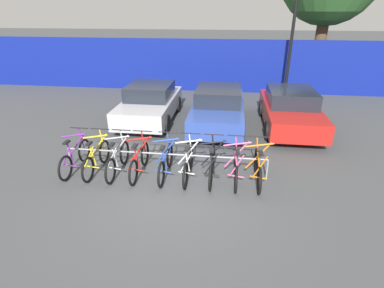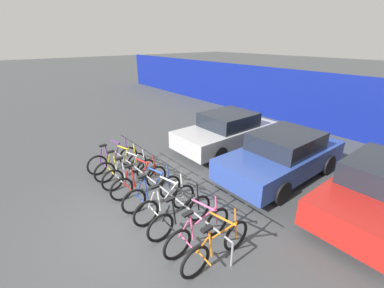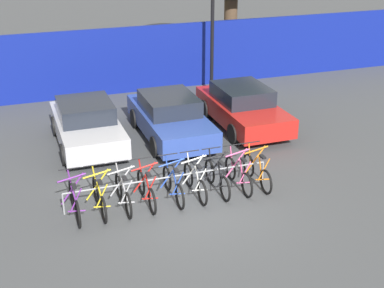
{
  "view_description": "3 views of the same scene",
  "coord_description": "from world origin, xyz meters",
  "px_view_note": "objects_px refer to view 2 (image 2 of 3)",
  "views": [
    {
      "loc": [
        1.19,
        -6.12,
        3.98
      ],
      "look_at": [
        0.28,
        0.9,
        0.77
      ],
      "focal_mm": 28.0,
      "sensor_mm": 36.0,
      "label": 1
    },
    {
      "loc": [
        4.57,
        -2.16,
        3.97
      ],
      "look_at": [
        -1.27,
        2.54,
        0.88
      ],
      "focal_mm": 24.0,
      "sensor_mm": 36.0,
      "label": 2
    },
    {
      "loc": [
        -3.87,
        -10.82,
        6.66
      ],
      "look_at": [
        0.36,
        1.11,
        1.17
      ],
      "focal_mm": 50.0,
      "sensor_mm": 36.0,
      "label": 3
    }
  ],
  "objects_px": {
    "bicycle_black": "(181,216)",
    "bicycle_pink": "(199,231)",
    "bicycle_blue": "(153,192)",
    "bicycle_yellow": "(121,166)",
    "bicycle_purple": "(113,159)",
    "car_blue": "(282,155)",
    "bicycle_white": "(166,203)",
    "car_silver": "(227,131)",
    "bicycle_orange": "(217,246)",
    "bike_rack": "(156,185)",
    "bicycle_silver": "(130,173)",
    "bicycle_red": "(140,181)",
    "car_red": "(383,190)"
  },
  "relations": [
    {
      "from": "bicycle_silver",
      "to": "bicycle_red",
      "type": "height_order",
      "value": "same"
    },
    {
      "from": "bicycle_red",
      "to": "car_blue",
      "type": "relative_size",
      "value": 0.4
    },
    {
      "from": "bicycle_purple",
      "to": "bicycle_silver",
      "type": "relative_size",
      "value": 1.0
    },
    {
      "from": "bicycle_purple",
      "to": "bike_rack",
      "type": "bearing_deg",
      "value": 4.03
    },
    {
      "from": "bicycle_blue",
      "to": "car_red",
      "type": "height_order",
      "value": "car_red"
    },
    {
      "from": "bicycle_pink",
      "to": "car_blue",
      "type": "xyz_separation_m",
      "value": [
        -0.65,
        3.88,
        0.31
      ]
    },
    {
      "from": "bike_rack",
      "to": "car_blue",
      "type": "xyz_separation_m",
      "value": [
        1.2,
        3.73,
        0.19
      ]
    },
    {
      "from": "bicycle_purple",
      "to": "bicycle_black",
      "type": "xyz_separation_m",
      "value": [
        3.64,
        0.0,
        0.0
      ]
    },
    {
      "from": "bicycle_pink",
      "to": "bicycle_orange",
      "type": "distance_m",
      "value": 0.54
    },
    {
      "from": "car_silver",
      "to": "bicycle_pink",
      "type": "bearing_deg",
      "value": -51.85
    },
    {
      "from": "car_silver",
      "to": "bicycle_black",
      "type": "bearing_deg",
      "value": -57.36
    },
    {
      "from": "bicycle_blue",
      "to": "bicycle_purple",
      "type": "bearing_deg",
      "value": 177.42
    },
    {
      "from": "car_blue",
      "to": "bike_rack",
      "type": "bearing_deg",
      "value": -107.87
    },
    {
      "from": "car_silver",
      "to": "car_red",
      "type": "height_order",
      "value": "same"
    },
    {
      "from": "bike_rack",
      "to": "bicycle_blue",
      "type": "relative_size",
      "value": 3.11
    },
    {
      "from": "bicycle_purple",
      "to": "bicycle_black",
      "type": "distance_m",
      "value": 3.64
    },
    {
      "from": "bicycle_black",
      "to": "bicycle_orange",
      "type": "xyz_separation_m",
      "value": [
        1.14,
        0.0,
        0.0
      ]
    },
    {
      "from": "bike_rack",
      "to": "bicycle_purple",
      "type": "relative_size",
      "value": 3.11
    },
    {
      "from": "bicycle_red",
      "to": "bicycle_blue",
      "type": "bearing_deg",
      "value": -3.48
    },
    {
      "from": "bicycle_white",
      "to": "car_blue",
      "type": "xyz_separation_m",
      "value": [
        0.55,
        3.88,
        0.31
      ]
    },
    {
      "from": "bike_rack",
      "to": "car_red",
      "type": "relative_size",
      "value": 1.25
    },
    {
      "from": "bicycle_orange",
      "to": "car_silver",
      "type": "relative_size",
      "value": 0.42
    },
    {
      "from": "bike_rack",
      "to": "bicycle_orange",
      "type": "height_order",
      "value": "bicycle_orange"
    },
    {
      "from": "bicycle_blue",
      "to": "car_red",
      "type": "xyz_separation_m",
      "value": [
        3.71,
        4.0,
        0.31
      ]
    },
    {
      "from": "bicycle_orange",
      "to": "bike_rack",
      "type": "bearing_deg",
      "value": 176.71
    },
    {
      "from": "bike_rack",
      "to": "car_blue",
      "type": "relative_size",
      "value": 1.23
    },
    {
      "from": "bicycle_pink",
      "to": "bicycle_blue",
      "type": "bearing_deg",
      "value": 176.24
    },
    {
      "from": "bicycle_yellow",
      "to": "car_silver",
      "type": "height_order",
      "value": "car_silver"
    },
    {
      "from": "bike_rack",
      "to": "car_red",
      "type": "bearing_deg",
      "value": 45.55
    },
    {
      "from": "bicycle_white",
      "to": "bicycle_black",
      "type": "distance_m",
      "value": 0.6
    },
    {
      "from": "bicycle_yellow",
      "to": "bicycle_blue",
      "type": "bearing_deg",
      "value": -2.45
    },
    {
      "from": "bicycle_yellow",
      "to": "car_blue",
      "type": "relative_size",
      "value": 0.4
    },
    {
      "from": "bicycle_yellow",
      "to": "car_red",
      "type": "xyz_separation_m",
      "value": [
        5.57,
        4.0,
        0.31
      ]
    },
    {
      "from": "bicycle_red",
      "to": "car_silver",
      "type": "relative_size",
      "value": 0.42
    },
    {
      "from": "bike_rack",
      "to": "car_silver",
      "type": "distance_m",
      "value": 4.23
    },
    {
      "from": "bicycle_pink",
      "to": "car_blue",
      "type": "height_order",
      "value": "car_blue"
    },
    {
      "from": "bike_rack",
      "to": "bicycle_black",
      "type": "distance_m",
      "value": 1.27
    },
    {
      "from": "bicycle_yellow",
      "to": "bicycle_purple",
      "type": "bearing_deg",
      "value": 177.55
    },
    {
      "from": "bike_rack",
      "to": "bicycle_silver",
      "type": "bearing_deg",
      "value": -173.01
    },
    {
      "from": "bicycle_black",
      "to": "bicycle_pink",
      "type": "height_order",
      "value": "same"
    },
    {
      "from": "bicycle_purple",
      "to": "bicycle_black",
      "type": "relative_size",
      "value": 1.0
    },
    {
      "from": "bicycle_black",
      "to": "car_silver",
      "type": "xyz_separation_m",
      "value": [
        -2.65,
        4.14,
        0.31
      ]
    },
    {
      "from": "bicycle_silver",
      "to": "car_blue",
      "type": "height_order",
      "value": "car_blue"
    },
    {
      "from": "bicycle_red",
      "to": "car_red",
      "type": "xyz_separation_m",
      "value": [
        4.41,
        4.0,
        0.31
      ]
    },
    {
      "from": "bicycle_white",
      "to": "car_silver",
      "type": "bearing_deg",
      "value": 115.57
    },
    {
      "from": "bicycle_orange",
      "to": "car_red",
      "type": "bearing_deg",
      "value": 71.11
    },
    {
      "from": "bicycle_yellow",
      "to": "bicycle_silver",
      "type": "bearing_deg",
      "value": -2.45
    },
    {
      "from": "car_silver",
      "to": "car_blue",
      "type": "bearing_deg",
      "value": -5.78
    },
    {
      "from": "bicycle_blue",
      "to": "bicycle_pink",
      "type": "distance_m",
      "value": 1.79
    },
    {
      "from": "bicycle_silver",
      "to": "bike_rack",
      "type": "bearing_deg",
      "value": 3.36
    }
  ]
}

